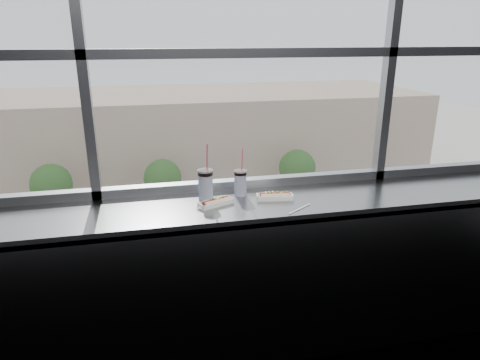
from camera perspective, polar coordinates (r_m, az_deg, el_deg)
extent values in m
plane|color=black|center=(3.22, 0.86, -10.18)|extent=(6.00, 0.00, 6.00)
plane|color=silver|center=(2.84, 0.95, 22.66)|extent=(6.00, 0.00, 6.00)
cube|color=gray|center=(2.75, 2.22, -3.39)|extent=(6.00, 0.55, 0.06)
cube|color=gray|center=(2.78, 3.45, -15.34)|extent=(6.00, 0.04, 1.04)
cube|color=white|center=(2.67, -3.25, -3.35)|extent=(0.23, 0.15, 0.01)
cube|color=white|center=(2.67, -3.26, -3.06)|extent=(0.23, 0.15, 0.03)
cylinder|color=tan|center=(2.66, -3.26, -2.93)|extent=(0.17, 0.10, 0.04)
cylinder|color=maroon|center=(2.66, -3.27, -2.72)|extent=(0.17, 0.09, 0.03)
cube|color=white|center=(2.77, 4.65, -2.55)|extent=(0.24, 0.11, 0.01)
cube|color=white|center=(2.77, 4.66, -2.25)|extent=(0.24, 0.11, 0.03)
cylinder|color=tan|center=(2.76, 4.66, -2.12)|extent=(0.18, 0.07, 0.04)
cylinder|color=maroon|center=(2.76, 4.67, -1.91)|extent=(0.19, 0.06, 0.03)
cylinder|color=white|center=(2.74, -4.61, -0.73)|extent=(0.09, 0.09, 0.19)
cylinder|color=black|center=(2.72, -4.66, 0.94)|extent=(0.10, 0.10, 0.02)
cylinder|color=silver|center=(2.71, -4.66, 1.25)|extent=(0.10, 0.10, 0.01)
cylinder|color=#D0404E|center=(2.68, -4.41, 2.96)|extent=(0.01, 0.05, 0.20)
cylinder|color=white|center=(2.82, 0.04, -0.44)|extent=(0.08, 0.08, 0.16)
cylinder|color=black|center=(2.79, 0.04, 0.93)|extent=(0.08, 0.08, 0.02)
cylinder|color=silver|center=(2.79, 0.04, 1.19)|extent=(0.09, 0.09, 0.01)
cylinder|color=#D0404E|center=(2.77, 0.30, 2.59)|extent=(0.01, 0.04, 0.17)
cylinder|color=white|center=(2.63, 7.95, -3.83)|extent=(0.18, 0.13, 0.01)
ellipsoid|color=silver|center=(2.62, -5.11, -3.71)|extent=(0.09, 0.06, 0.02)
plane|color=beige|center=(48.07, -11.12, 2.61)|extent=(120.00, 120.00, 0.00)
cube|color=black|center=(26.24, -9.47, -11.39)|extent=(80.00, 10.00, 0.06)
cube|color=beige|center=(33.42, -10.28, -4.59)|extent=(80.00, 6.00, 0.04)
cube|color=tan|center=(41.75, -11.22, 5.83)|extent=(50.00, 14.00, 8.00)
imported|color=#B0490E|center=(22.20, -10.06, -13.94)|extent=(2.95, 6.94, 2.31)
imported|color=#323232|center=(22.98, -25.94, -14.65)|extent=(2.92, 6.69, 2.21)
imported|color=black|center=(30.55, -28.04, -6.51)|extent=(3.03, 6.91, 2.28)
imported|color=white|center=(23.27, 6.57, -12.45)|extent=(3.14, 6.38, 2.05)
imported|color=maroon|center=(29.37, -7.64, -5.53)|extent=(2.83, 6.31, 2.07)
imported|color=#203C98|center=(26.81, 23.44, -9.75)|extent=(2.80, 5.81, 1.88)
imported|color=white|center=(32.66, 14.79, -3.50)|extent=(2.99, 6.23, 2.02)
imported|color=#66605B|center=(34.53, 2.09, -1.48)|extent=(0.74, 0.99, 2.22)
imported|color=#66605B|center=(34.06, -14.12, -2.51)|extent=(0.91, 0.68, 2.05)
imported|color=#66605B|center=(33.13, -23.49, -4.03)|extent=(0.98, 0.73, 2.20)
imported|color=#66605B|center=(33.38, -4.97, -2.26)|extent=(0.74, 0.99, 2.23)
cylinder|color=#47382B|center=(33.73, -23.40, -3.71)|extent=(0.22, 0.22, 2.18)
sphere|color=#2F5F20|center=(33.07, -23.85, -0.50)|extent=(2.91, 2.91, 2.91)
cylinder|color=#47382B|center=(33.03, -10.08, -2.91)|extent=(0.21, 0.21, 2.11)
sphere|color=#2F5F20|center=(32.37, -10.28, 0.28)|extent=(2.82, 2.82, 2.82)
cylinder|color=#47382B|center=(34.91, 7.49, -1.50)|extent=(0.22, 0.22, 2.19)
sphere|color=#2F5F20|center=(34.28, 7.63, 1.65)|extent=(2.92, 2.92, 2.92)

